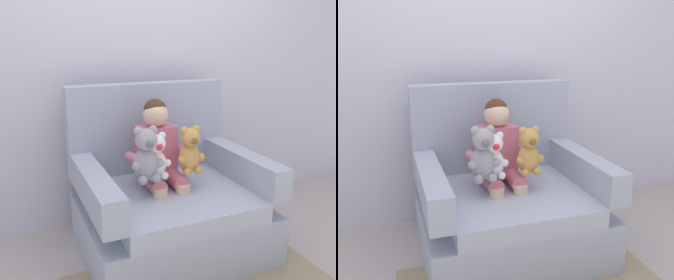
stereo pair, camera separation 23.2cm
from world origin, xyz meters
TOP-DOWN VIEW (x-y plane):
  - ground_plane at (0.00, 0.00)m, footprint 8.00×8.00m
  - back_wall at (0.00, 0.70)m, footprint 6.00×0.10m
  - armchair at (0.00, 0.06)m, footprint 1.18×0.99m
  - seated_child at (-0.04, 0.09)m, footprint 0.45×0.39m
  - plush_honey at (0.11, -0.05)m, footprint 0.19×0.15m
  - plush_white at (-0.12, -0.05)m, footprint 0.18×0.14m
  - plush_grey at (-0.20, -0.07)m, footprint 0.21×0.17m

SIDE VIEW (x-z plane):
  - ground_plane at x=0.00m, z-range 0.00..0.00m
  - armchair at x=0.00m, z-range -0.22..0.90m
  - seated_child at x=-0.04m, z-range 0.26..1.09m
  - plush_white at x=-0.12m, z-range 0.56..0.86m
  - plush_honey at x=0.11m, z-range 0.56..0.88m
  - plush_grey at x=-0.20m, z-range 0.56..0.91m
  - back_wall at x=0.00m, z-range 0.00..2.60m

